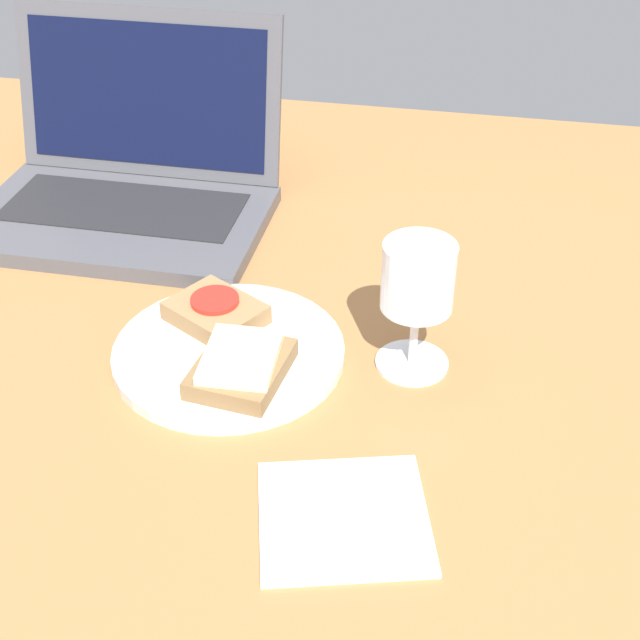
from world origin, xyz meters
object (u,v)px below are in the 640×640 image
at_px(napkin, 344,517).
at_px(laptop, 128,182).
at_px(plate, 229,352).
at_px(sandwich_with_tomato, 216,312).
at_px(wine_glass, 418,283).
at_px(sandwich_with_cheese, 241,366).

bearing_deg(napkin, laptop, 128.27).
relative_size(plate, napkin, 1.70).
relative_size(sandwich_with_tomato, wine_glass, 0.84).
distance_m(laptop, napkin, 0.58).
bearing_deg(napkin, wine_glass, 81.77).
height_order(sandwich_with_cheese, napkin, sandwich_with_cheese).
height_order(sandwich_with_cheese, laptop, laptop).
relative_size(sandwich_with_tomato, napkin, 0.84).
xyz_separation_m(sandwich_with_tomato, laptop, (-0.18, 0.22, 0.02)).
relative_size(wine_glass, laptop, 0.38).
bearing_deg(wine_glass, sandwich_with_cheese, -156.81).
distance_m(plate, sandwich_with_cheese, 0.05).
bearing_deg(napkin, sandwich_with_cheese, 130.80).
bearing_deg(laptop, napkin, -51.73).
bearing_deg(plate, sandwich_with_tomato, 121.07).
bearing_deg(laptop, plate, -52.14).
relative_size(plate, wine_glass, 1.69).
distance_m(plate, laptop, 0.34).
height_order(plate, laptop, laptop).
distance_m(sandwich_with_tomato, laptop, 0.29).
xyz_separation_m(plate, wine_glass, (0.18, 0.03, 0.09)).
height_order(sandwich_with_cheese, wine_glass, wine_glass).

